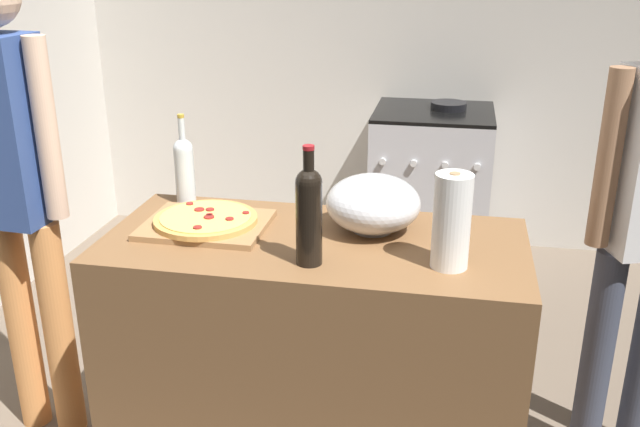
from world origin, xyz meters
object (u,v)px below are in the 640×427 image
(pizza, at_px, (206,219))
(wine_bottle_dark, at_px, (184,167))
(paper_towel_roll, at_px, (452,221))
(stove, at_px, (430,188))
(mixing_bowl, at_px, (373,204))
(wine_bottle_clear, at_px, (309,212))
(person_in_stripes, at_px, (17,182))

(pizza, relative_size, wine_bottle_dark, 1.05)
(paper_towel_roll, distance_m, wine_bottle_dark, 1.02)
(wine_bottle_dark, xyz_separation_m, stove, (0.82, 1.69, -0.59))
(pizza, relative_size, mixing_bowl, 1.11)
(paper_towel_roll, bearing_deg, mixing_bowl, 137.52)
(wine_bottle_clear, relative_size, stove, 0.37)
(wine_bottle_dark, bearing_deg, person_in_stripes, -162.89)
(wine_bottle_clear, xyz_separation_m, stove, (0.27, 2.11, -0.62))
(person_in_stripes, bearing_deg, paper_towel_roll, -7.43)
(paper_towel_roll, height_order, stove, paper_towel_roll)
(wine_bottle_clear, height_order, stove, wine_bottle_clear)
(mixing_bowl, distance_m, stove, 1.91)
(mixing_bowl, distance_m, wine_bottle_clear, 0.33)
(paper_towel_roll, relative_size, wine_bottle_dark, 0.88)
(wine_bottle_dark, bearing_deg, paper_towel_roll, -21.20)
(stove, distance_m, person_in_stripes, 2.37)
(person_in_stripes, bearing_deg, wine_bottle_clear, -12.91)
(wine_bottle_clear, bearing_deg, stove, 82.63)
(pizza, bearing_deg, mixing_bowl, 8.61)
(mixing_bowl, relative_size, wine_bottle_clear, 0.86)
(mixing_bowl, bearing_deg, wine_bottle_dark, 168.89)
(pizza, relative_size, person_in_stripes, 0.19)
(pizza, relative_size, wine_bottle_clear, 0.95)
(wine_bottle_dark, xyz_separation_m, person_in_stripes, (-0.56, -0.17, -0.03))
(stove, bearing_deg, mixing_bowl, -93.82)
(paper_towel_roll, xyz_separation_m, wine_bottle_dark, (-0.95, 0.37, -0.01))
(pizza, bearing_deg, paper_towel_roll, -10.60)
(person_in_stripes, bearing_deg, stove, 53.52)
(paper_towel_roll, xyz_separation_m, stove, (-0.13, 2.05, -0.60))
(pizza, height_order, person_in_stripes, person_in_stripes)
(wine_bottle_clear, xyz_separation_m, wine_bottle_dark, (-0.54, 0.42, -0.03))
(pizza, xyz_separation_m, mixing_bowl, (0.54, 0.08, 0.06))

